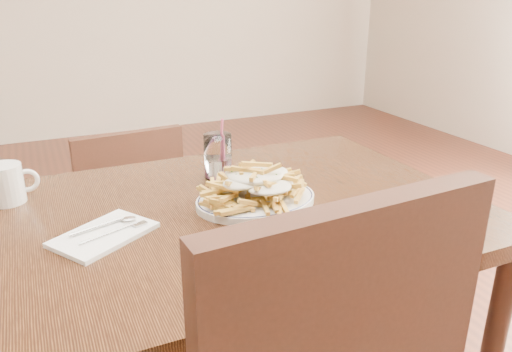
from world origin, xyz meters
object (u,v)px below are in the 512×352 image
chair_far (129,217)px  loaded_fries (256,181)px  table (218,240)px  fries_plate (256,200)px  coffee_mug (6,184)px  water_glass (218,159)px

chair_far → loaded_fries: 0.81m
table → chair_far: 0.74m
fries_plate → coffee_mug: size_ratio=2.78×
chair_far → fries_plate: chair_far is taller
coffee_mug → fries_plate: bearing=-25.5°
loaded_fries → coffee_mug: 0.59m
coffee_mug → chair_far: bearing=52.8°
chair_far → loaded_fries: (0.19, -0.70, 0.36)m
chair_far → fries_plate: bearing=-75.0°
coffee_mug → water_glass: bearing=-5.8°
chair_far → water_glass: 0.64m
table → chair_far: size_ratio=1.52×
table → fries_plate: size_ratio=3.65×
table → fries_plate: (0.10, -0.01, 0.09)m
chair_far → coffee_mug: coffee_mug is taller
water_glass → table: bearing=-111.4°
table → loaded_fries: size_ratio=4.59×
table → fries_plate: fries_plate is taller
loaded_fries → coffee_mug: bearing=154.5°
fries_plate → coffee_mug: (-0.53, 0.25, 0.04)m
loaded_fries → coffee_mug: (-0.53, 0.25, -0.01)m
table → fries_plate: bearing=-3.4°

